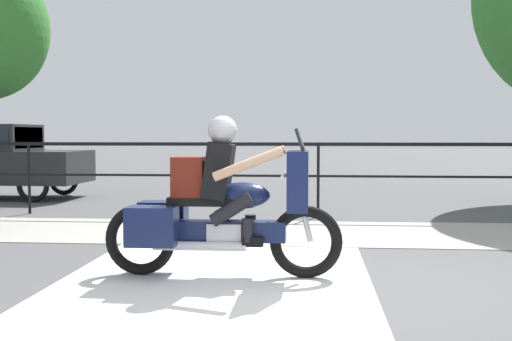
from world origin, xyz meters
TOP-DOWN VIEW (x-y plane):
  - ground_plane at (0.00, 0.00)m, footprint 120.00×120.00m
  - sidewalk_band at (0.00, 3.40)m, footprint 44.00×2.40m
  - crosswalk_band at (-1.03, -0.20)m, footprint 2.99×6.00m
  - fence_railing at (0.00, 5.18)m, footprint 36.00×0.05m
  - motorcycle at (-1.00, 0.50)m, footprint 2.37×0.76m

SIDE VIEW (x-z plane):
  - ground_plane at x=0.00m, z-range 0.00..0.00m
  - crosswalk_band at x=-1.03m, z-range 0.00..0.01m
  - sidewalk_band at x=0.00m, z-range 0.00..0.01m
  - motorcycle at x=-1.00m, z-range -0.09..1.50m
  - fence_railing at x=0.00m, z-range 0.36..1.63m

